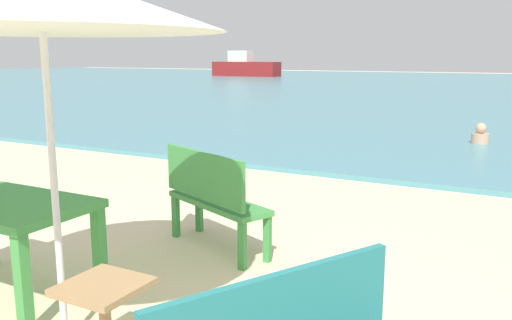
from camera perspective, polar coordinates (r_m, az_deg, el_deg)
sea_water at (r=32.60m, az=24.29°, el=6.92°), size 120.00×50.00×0.08m
picnic_table_green at (r=4.45m, az=-25.40°, el=-5.16°), size 1.40×0.80×0.76m
side_table_wood at (r=3.32m, az=-15.67°, el=-15.38°), size 0.44×0.44×0.54m
bench_green_left at (r=5.02m, az=-4.67°, el=-3.64°), size 1.25×0.80×0.95m
swimmer_person at (r=11.67m, az=22.62°, el=2.42°), size 0.34×0.34×0.41m
boat_fishing_trawler at (r=46.30m, az=-1.14°, el=9.80°), size 5.85×1.60×2.13m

